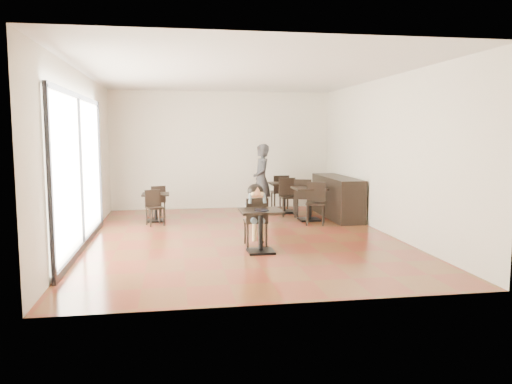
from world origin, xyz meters
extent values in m
cube|color=maroon|center=(0.00, 0.00, 0.00)|extent=(6.00, 8.00, 0.01)
cube|color=silver|center=(0.00, 0.00, 3.20)|extent=(6.00, 8.00, 0.01)
cube|color=beige|center=(0.00, 4.00, 1.60)|extent=(6.00, 0.01, 3.20)
cube|color=beige|center=(0.00, -4.00, 1.60)|extent=(6.00, 0.01, 3.20)
cube|color=beige|center=(-3.00, 0.00, 1.60)|extent=(0.01, 8.00, 3.20)
cube|color=beige|center=(3.00, 0.00, 1.60)|extent=(0.01, 8.00, 3.20)
cube|color=white|center=(-2.97, -0.50, 1.40)|extent=(0.04, 4.50, 2.60)
cylinder|color=black|center=(0.16, -1.45, 0.76)|extent=(0.25, 0.25, 0.02)
imported|color=#333437|center=(0.87, 2.62, 0.90)|extent=(0.45, 0.67, 1.80)
cube|color=black|center=(2.65, 2.00, 0.50)|extent=(0.60, 2.40, 1.00)
camera|label=1|loc=(-1.30, -9.71, 2.05)|focal=35.00mm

